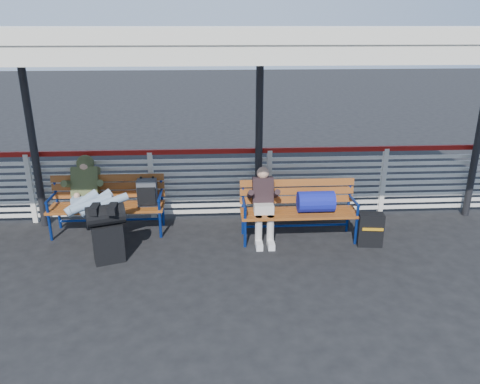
{
  "coord_description": "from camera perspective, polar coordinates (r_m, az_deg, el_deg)",
  "views": [
    {
      "loc": [
        1.03,
        -5.66,
        3.19
      ],
      "look_at": [
        1.44,
        1.0,
        0.79
      ],
      "focal_mm": 35.0,
      "sensor_mm": 36.0,
      "label": 1
    }
  ],
  "objects": [
    {
      "name": "companion_person",
      "position": [
        7.17,
        2.88,
        -1.47
      ],
      "size": [
        0.32,
        0.66,
        1.15
      ],
      "color": "beige",
      "rests_on": "ground"
    },
    {
      "name": "traveler_man",
      "position": [
        7.42,
        -17.63,
        -0.69
      ],
      "size": [
        0.94,
        1.64,
        0.77
      ],
      "color": "#90A7C1",
      "rests_on": "ground"
    },
    {
      "name": "bench_left",
      "position": [
        7.71,
        -14.65,
        -0.65
      ],
      "size": [
        1.8,
        0.56,
        0.92
      ],
      "color": "#95511C",
      "rests_on": "ground"
    },
    {
      "name": "ground",
      "position": [
        6.58,
        -12.26,
        -9.73
      ],
      "size": [
        60.0,
        60.0,
        0.0
      ],
      "primitive_type": "plane",
      "color": "black",
      "rests_on": "ground"
    },
    {
      "name": "fence",
      "position": [
        8.04,
        -10.72,
        1.08
      ],
      "size": [
        12.08,
        0.08,
        1.24
      ],
      "color": "silver",
      "rests_on": "ground"
    },
    {
      "name": "suitcase_side",
      "position": [
        7.38,
        15.58,
        -4.42
      ],
      "size": [
        0.39,
        0.26,
        0.52
      ],
      "rotation": [
        0.0,
        0.0,
        -0.11
      ],
      "color": "black",
      "rests_on": "ground"
    },
    {
      "name": "bench_right",
      "position": [
        7.28,
        8.09,
        -1.37
      ],
      "size": [
        1.8,
        0.56,
        0.92
      ],
      "color": "#95511C",
      "rests_on": "ground"
    },
    {
      "name": "canopy",
      "position": [
        6.61,
        -13.16,
        17.99
      ],
      "size": [
        12.6,
        3.6,
        3.16
      ],
      "color": "silver",
      "rests_on": "ground"
    },
    {
      "name": "luggage_stack",
      "position": [
        6.81,
        -15.89,
        -4.62
      ],
      "size": [
        0.58,
        0.44,
        0.86
      ],
      "rotation": [
        0.0,
        0.0,
        0.33
      ],
      "color": "black",
      "rests_on": "ground"
    }
  ]
}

